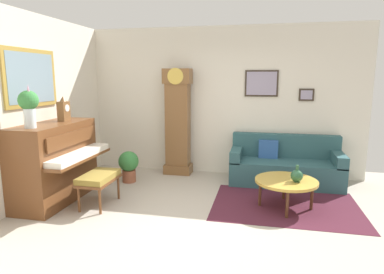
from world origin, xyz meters
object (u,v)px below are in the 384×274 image
flower_vase (29,105)px  potted_plant (129,164)px  grandfather_clock (178,125)px  green_jug (297,176)px  piano (56,162)px  couch (285,166)px  coffee_table (286,182)px  piano_bench (99,179)px  mantel_clock (64,110)px

flower_vase → potted_plant: flower_vase is taller
grandfather_clock → green_jug: grandfather_clock is taller
piano → couch: (3.44, 1.62, -0.29)m
coffee_table → potted_plant: size_ratio=1.57×
grandfather_clock → piano: bearing=-128.8°
piano → piano_bench: 0.75m
grandfather_clock → mantel_clock: grandfather_clock is taller
potted_plant → coffee_table: bearing=-13.6°
grandfather_clock → flower_vase: bearing=-122.4°
mantel_clock → coffee_table: bearing=2.3°
coffee_table → grandfather_clock: bearing=145.0°
flower_vase → green_jug: 3.76m
couch → coffee_table: couch is taller
grandfather_clock → flower_vase: (-1.44, -2.27, 0.54)m
mantel_clock → potted_plant: size_ratio=0.68×
grandfather_clock → potted_plant: grandfather_clock is taller
flower_vase → potted_plant: 2.08m
piano → flower_vase: 1.02m
flower_vase → piano: bearing=90.2°
piano_bench → coffee_table: piano_bench is taller
piano_bench → potted_plant: (-0.01, 1.13, -0.08)m
mantel_clock → piano_bench: bearing=-25.4°
mantel_clock → flower_vase: 0.78m
flower_vase → green_jug: (3.52, 0.84, -1.00)m
piano_bench → coffee_table: (2.67, 0.48, -0.02)m
couch → coffee_table: 1.20m
piano → piano_bench: (0.72, -0.05, -0.20)m
piano → mantel_clock: (0.00, 0.29, 0.76)m
piano → piano_bench: piano is taller
piano → potted_plant: (0.71, 1.07, -0.28)m
grandfather_clock → couch: size_ratio=1.07×
piano → potted_plant: 1.32m
coffee_table → piano_bench: bearing=-169.9°
coffee_table → green_jug: green_jug is taller
piano → couch: size_ratio=0.76×
coffee_table → green_jug: (0.13, -0.06, 0.12)m
flower_vase → mantel_clock: bearing=90.0°
piano_bench → couch: couch is taller
piano_bench → couch: (2.72, 1.67, -0.09)m
potted_plant → piano: bearing=-123.4°
couch → green_jug: size_ratio=7.92×
coffee_table → flower_vase: (-3.39, -0.90, 1.12)m
couch → potted_plant: couch is taller
piano → couch: bearing=25.2°
coffee_table → mantel_clock: mantel_clock is taller
potted_plant → piano_bench: bearing=-89.3°
couch → mantel_clock: 3.84m
mantel_clock → potted_plant: mantel_clock is taller
couch → piano: bearing=-154.8°
piano → mantel_clock: bearing=89.6°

